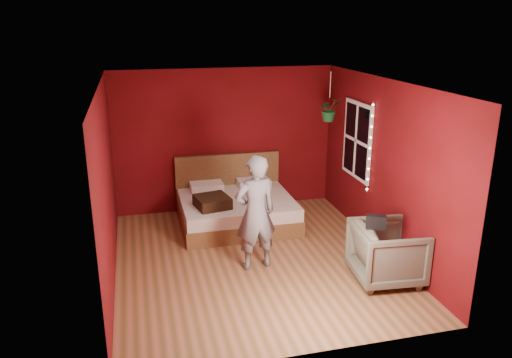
% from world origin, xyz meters
% --- Properties ---
extents(floor, '(4.50, 4.50, 0.00)m').
position_xyz_m(floor, '(0.00, 0.00, 0.00)').
color(floor, '#9A5D3D').
rests_on(floor, ground).
extents(room_walls, '(4.04, 4.54, 2.62)m').
position_xyz_m(room_walls, '(0.00, 0.00, 1.68)').
color(room_walls, '#630A11').
rests_on(room_walls, ground).
extents(window, '(0.05, 0.97, 1.27)m').
position_xyz_m(window, '(1.97, 0.90, 1.50)').
color(window, white).
rests_on(window, room_walls).
extents(fairy_lights, '(0.04, 0.04, 1.45)m').
position_xyz_m(fairy_lights, '(1.94, 0.37, 1.50)').
color(fairy_lights, silver).
rests_on(fairy_lights, room_walls).
extents(bed, '(1.93, 1.64, 1.06)m').
position_xyz_m(bed, '(0.02, 1.47, 0.28)').
color(bed, brown).
rests_on(bed, ground).
extents(person, '(0.66, 0.49, 1.67)m').
position_xyz_m(person, '(-0.04, -0.20, 0.83)').
color(person, slate).
rests_on(person, ground).
extents(armchair, '(0.96, 0.94, 0.81)m').
position_xyz_m(armchair, '(1.60, -1.00, 0.41)').
color(armchair, '#64624F').
rests_on(armchair, ground).
extents(handbag, '(0.28, 0.22, 0.18)m').
position_xyz_m(handbag, '(1.37, -1.04, 0.90)').
color(handbag, black).
rests_on(handbag, armchair).
extents(throw_pillow, '(0.60, 0.60, 0.18)m').
position_xyz_m(throw_pillow, '(-0.45, 1.07, 0.57)').
color(throw_pillow, black).
rests_on(throw_pillow, bed).
extents(hanging_plant, '(0.40, 0.36, 0.82)m').
position_xyz_m(hanging_plant, '(1.57, 1.20, 1.98)').
color(hanging_plant, silver).
rests_on(hanging_plant, room_walls).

